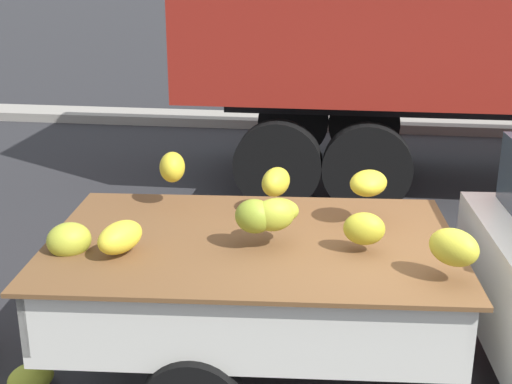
# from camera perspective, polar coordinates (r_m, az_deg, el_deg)

# --- Properties ---
(curb_strip) EXTENTS (80.00, 0.80, 0.16)m
(curb_strip) POSITION_cam_1_polar(r_m,az_deg,el_deg) (12.78, 10.76, 5.51)
(curb_strip) COLOR gray
(curb_strip) RESTS_ON ground
(fallen_banana_bunch_near_tailgate) EXTENTS (0.41, 0.42, 0.20)m
(fallen_banana_bunch_near_tailgate) POSITION_cam_1_polar(r_m,az_deg,el_deg) (5.36, -18.05, -14.35)
(fallen_banana_bunch_near_tailgate) COLOR #A5AD2F
(fallen_banana_bunch_near_tailgate) RESTS_ON ground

